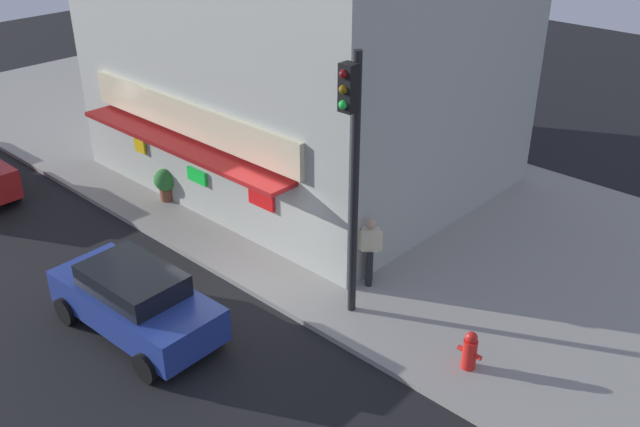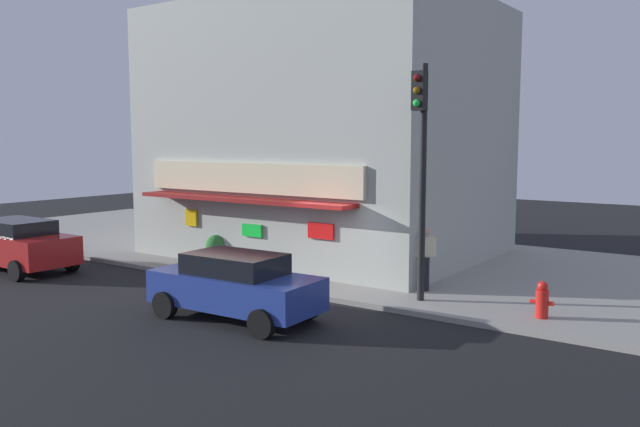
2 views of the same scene
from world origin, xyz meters
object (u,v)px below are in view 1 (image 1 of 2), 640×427
Objects in this scene: potted_plant_by_doorway at (165,182)px; fire_hydrant at (470,351)px; traffic_light at (352,158)px; parked_car_blue at (135,300)px; pedestrian at (370,248)px; trash_can at (139,161)px.

fire_hydrant is at bearing -1.98° from potted_plant_by_doorway.
parked_car_blue is (-3.00, -3.56, -3.08)m from traffic_light.
fire_hydrant is 10.64m from potted_plant_by_doorway.
potted_plant_by_doorway is at bearing 178.02° from fire_hydrant.
parked_car_blue is at bearing -118.55° from pedestrian.
fire_hydrant is 3.61m from pedestrian.
traffic_light is 6.03× the size of potted_plant_by_doorway.
parked_car_blue reaches higher than potted_plant_by_doorway.
pedestrian reaches higher than trash_can.
pedestrian reaches higher than fire_hydrant.
trash_can is 2.22m from potted_plant_by_doorway.
potted_plant_by_doorway is 6.18m from parked_car_blue.
parked_car_blue is at bearing -34.37° from trash_can.
parked_car_blue is (-2.59, -4.76, -0.27)m from pedestrian.
trash_can is at bearing 145.63° from parked_car_blue.
fire_hydrant is 7.09m from parked_car_blue.
potted_plant_by_doorway is at bearing 175.82° from traffic_light.
trash_can is at bearing 173.73° from traffic_light.
parked_car_blue is (6.77, -4.63, 0.25)m from trash_can.
parked_car_blue is at bearing -148.10° from fire_hydrant.
pedestrian is (-0.40, 1.21, -2.81)m from traffic_light.
trash_can is 0.87× the size of potted_plant_by_doorway.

